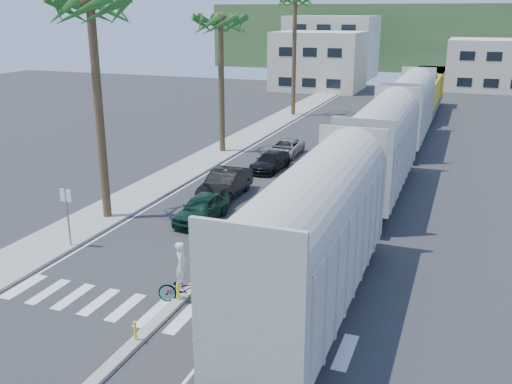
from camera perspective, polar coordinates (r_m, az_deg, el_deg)
ground at (r=23.22m, az=-6.60°, el=-9.87°), size 140.00×140.00×0.00m
sidewalk at (r=48.06m, az=-2.13°, el=4.86°), size 3.00×90.00×0.15m
rails at (r=47.66m, az=14.51°, el=4.14°), size 1.56×100.00×0.06m
median at (r=40.78m, az=6.20°, el=2.47°), size 0.45×60.00×0.85m
crosswalk at (r=21.68m, az=-9.05°, el=-12.09°), size 14.00×2.20×0.01m
lane_markings at (r=46.06m, az=5.20°, el=4.15°), size 9.42×90.00×0.01m
freight_train at (r=39.92m, az=13.58°, el=5.90°), size 3.00×60.94×5.85m
palm_trees at (r=44.61m, az=-2.99°, el=17.76°), size 3.50×37.20×13.75m
street_sign at (r=27.79m, az=-18.37°, el=-1.56°), size 0.60×0.08×3.00m
buildings at (r=91.52m, az=10.74°, el=13.36°), size 38.00×27.00×10.00m
hillside at (r=118.71m, az=16.48°, el=14.67°), size 80.00×20.00×12.00m
car_lead at (r=30.35m, az=-5.44°, el=-1.60°), size 1.94×4.34×1.45m
car_second at (r=34.09m, az=-3.10°, el=0.82°), size 2.00×5.16×1.67m
car_third at (r=40.00m, az=1.45°, el=3.06°), size 2.45×4.61×1.25m
car_rear at (r=44.19m, az=2.97°, el=4.45°), size 2.11×4.50×1.24m
cyclist at (r=22.17m, az=-7.18°, el=-9.05°), size 1.86×2.48×2.46m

